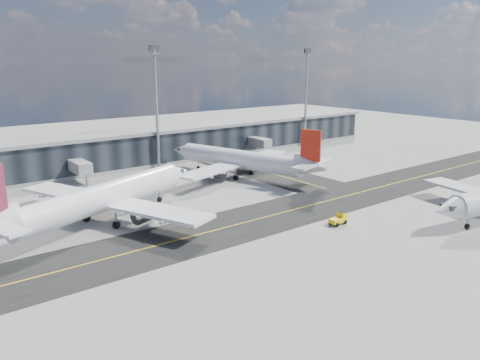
{
  "coord_description": "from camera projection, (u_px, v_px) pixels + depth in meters",
  "views": [
    {
      "loc": [
        -52.34,
        -52.36,
        25.58
      ],
      "look_at": [
        -3.47,
        11.06,
        5.0
      ],
      "focal_mm": 35.0,
      "sensor_mm": 36.0,
      "label": 1
    }
  ],
  "objects": [
    {
      "name": "taxiway_lanes",
      "position": [
        272.0,
        200.0,
        88.03
      ],
      "size": [
        180.0,
        63.0,
        0.03
      ],
      "color": "black",
      "rests_on": "ground"
    },
    {
      "name": "terminal_concourse",
      "position": [
        146.0,
        147.0,
        118.63
      ],
      "size": [
        152.0,
        19.8,
        8.8
      ],
      "color": "black",
      "rests_on": "ground"
    },
    {
      "name": "airliner_redtail",
      "position": [
        242.0,
        160.0,
        104.09
      ],
      "size": [
        34.93,
        40.54,
        12.22
      ],
      "rotation": [
        0.0,
        0.0,
        0.29
      ],
      "color": "white",
      "rests_on": "ground"
    },
    {
      "name": "floodlight_masts",
      "position": [
        156.0,
        104.0,
        110.42
      ],
      "size": [
        102.5,
        0.7,
        28.9
      ],
      "color": "gray",
      "rests_on": "ground"
    },
    {
      "name": "baggage_tug",
      "position": [
        339.0,
        218.0,
        74.9
      ],
      "size": [
        3.08,
        1.63,
        1.91
      ],
      "rotation": [
        0.0,
        0.0,
        -1.55
      ],
      "color": "yellow",
      "rests_on": "ground"
    },
    {
      "name": "airliner_af",
      "position": [
        101.0,
        198.0,
        74.06
      ],
      "size": [
        42.67,
        36.92,
        13.15
      ],
      "rotation": [
        0.0,
        0.0,
        -1.19
      ],
      "color": "white",
      "rests_on": "ground"
    },
    {
      "name": "service_van",
      "position": [
        254.0,
        155.0,
        126.79
      ],
      "size": [
        4.86,
        5.39,
        1.39
      ],
      "primitive_type": "imported",
      "rotation": [
        0.0,
        0.0,
        0.65
      ],
      "color": "white",
      "rests_on": "ground"
    },
    {
      "name": "ground",
      "position": [
        297.0,
        219.0,
        77.48
      ],
      "size": [
        300.0,
        300.0,
        0.0
      ],
      "primitive_type": "plane",
      "color": "gray",
      "rests_on": "ground"
    }
  ]
}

